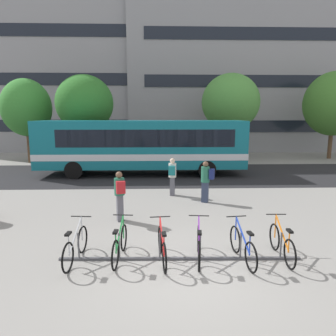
{
  "coord_description": "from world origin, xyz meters",
  "views": [
    {
      "loc": [
        -0.65,
        -6.55,
        3.53
      ],
      "look_at": [
        -0.3,
        5.33,
        1.45
      ],
      "focal_mm": 32.57,
      "sensor_mm": 36.0,
      "label": 1
    }
  ],
  "objects_px": {
    "parked_bicycle_blue_4": "(243,246)",
    "street_tree_2": "(26,108)",
    "parked_bicycle_silver_0": "(76,247)",
    "commuter_red_pack_0": "(120,193)",
    "street_tree_1": "(334,104)",
    "street_tree_3": "(231,102)",
    "commuter_teal_pack_2": "(172,174)",
    "parked_bicycle_red_2": "(162,247)",
    "street_tree_0": "(85,103)",
    "parked_bicycle_purple_3": "(199,246)",
    "commuter_navy_pack_1": "(206,179)",
    "city_bus": "(141,145)",
    "parked_bicycle_orange_5": "(282,244)",
    "parked_bicycle_green_1": "(120,245)"
  },
  "relations": [
    {
      "from": "parked_bicycle_silver_0",
      "to": "parked_bicycle_blue_4",
      "type": "height_order",
      "value": "same"
    },
    {
      "from": "street_tree_0",
      "to": "street_tree_3",
      "type": "bearing_deg",
      "value": 13.61
    },
    {
      "from": "parked_bicycle_blue_4",
      "to": "street_tree_3",
      "type": "bearing_deg",
      "value": -18.01
    },
    {
      "from": "parked_bicycle_red_2",
      "to": "street_tree_0",
      "type": "relative_size",
      "value": 0.27
    },
    {
      "from": "parked_bicycle_green_1",
      "to": "street_tree_2",
      "type": "bearing_deg",
      "value": 33.33
    },
    {
      "from": "parked_bicycle_silver_0",
      "to": "parked_bicycle_red_2",
      "type": "xyz_separation_m",
      "value": [
        2.1,
        -0.09,
        0.0
      ]
    },
    {
      "from": "commuter_navy_pack_1",
      "to": "street_tree_0",
      "type": "xyz_separation_m",
      "value": [
        -7.03,
        9.67,
        3.34
      ]
    },
    {
      "from": "commuter_red_pack_0",
      "to": "commuter_navy_pack_1",
      "type": "distance_m",
      "value": 3.87
    },
    {
      "from": "parked_bicycle_silver_0",
      "to": "parked_bicycle_blue_4",
      "type": "relative_size",
      "value": 1.0
    },
    {
      "from": "parked_bicycle_purple_3",
      "to": "street_tree_1",
      "type": "distance_m",
      "value": 22.09
    },
    {
      "from": "parked_bicycle_silver_0",
      "to": "commuter_teal_pack_2",
      "type": "xyz_separation_m",
      "value": [
        2.61,
        6.12,
        0.57
      ]
    },
    {
      "from": "parked_bicycle_green_1",
      "to": "street_tree_0",
      "type": "distance_m",
      "value": 15.67
    },
    {
      "from": "parked_bicycle_purple_3",
      "to": "parked_bicycle_blue_4",
      "type": "height_order",
      "value": "same"
    },
    {
      "from": "parked_bicycle_green_1",
      "to": "parked_bicycle_orange_5",
      "type": "distance_m",
      "value": 4.01
    },
    {
      "from": "parked_bicycle_blue_4",
      "to": "parked_bicycle_green_1",
      "type": "bearing_deg",
      "value": 80.1
    },
    {
      "from": "city_bus",
      "to": "street_tree_1",
      "type": "distance_m",
      "value": 16.57
    },
    {
      "from": "street_tree_1",
      "to": "street_tree_0",
      "type": "bearing_deg",
      "value": -171.94
    },
    {
      "from": "parked_bicycle_green_1",
      "to": "street_tree_0",
      "type": "relative_size",
      "value": 0.28
    },
    {
      "from": "commuter_navy_pack_1",
      "to": "parked_bicycle_blue_4",
      "type": "bearing_deg",
      "value": 112.7
    },
    {
      "from": "parked_bicycle_orange_5",
      "to": "street_tree_2",
      "type": "xyz_separation_m",
      "value": [
        -12.68,
        15.88,
        3.65
      ]
    },
    {
      "from": "commuter_teal_pack_2",
      "to": "street_tree_3",
      "type": "relative_size",
      "value": 0.25
    },
    {
      "from": "parked_bicycle_red_2",
      "to": "street_tree_3",
      "type": "bearing_deg",
      "value": -23.21
    },
    {
      "from": "parked_bicycle_purple_3",
      "to": "parked_bicycle_blue_4",
      "type": "xyz_separation_m",
      "value": [
        1.06,
        -0.08,
        0.0
      ]
    },
    {
      "from": "parked_bicycle_blue_4",
      "to": "street_tree_2",
      "type": "height_order",
      "value": "street_tree_2"
    },
    {
      "from": "commuter_teal_pack_2",
      "to": "street_tree_1",
      "type": "height_order",
      "value": "street_tree_1"
    },
    {
      "from": "parked_bicycle_purple_3",
      "to": "street_tree_2",
      "type": "relative_size",
      "value": 0.28
    },
    {
      "from": "city_bus",
      "to": "street_tree_2",
      "type": "height_order",
      "value": "street_tree_2"
    },
    {
      "from": "parked_bicycle_orange_5",
      "to": "street_tree_1",
      "type": "xyz_separation_m",
      "value": [
        10.93,
        17.36,
        4.01
      ]
    },
    {
      "from": "parked_bicycle_silver_0",
      "to": "parked_bicycle_green_1",
      "type": "height_order",
      "value": "same"
    },
    {
      "from": "parked_bicycle_silver_0",
      "to": "commuter_red_pack_0",
      "type": "height_order",
      "value": "commuter_red_pack_0"
    },
    {
      "from": "parked_bicycle_orange_5",
      "to": "commuter_red_pack_0",
      "type": "distance_m",
      "value": 5.22
    },
    {
      "from": "street_tree_1",
      "to": "street_tree_3",
      "type": "height_order",
      "value": "street_tree_1"
    },
    {
      "from": "commuter_navy_pack_1",
      "to": "parked_bicycle_purple_3",
      "type": "bearing_deg",
      "value": 100.81
    },
    {
      "from": "commuter_navy_pack_1",
      "to": "street_tree_0",
      "type": "height_order",
      "value": "street_tree_0"
    },
    {
      "from": "commuter_teal_pack_2",
      "to": "street_tree_0",
      "type": "relative_size",
      "value": 0.27
    },
    {
      "from": "parked_bicycle_red_2",
      "to": "parked_bicycle_purple_3",
      "type": "bearing_deg",
      "value": -91.55
    },
    {
      "from": "city_bus",
      "to": "parked_bicycle_purple_3",
      "type": "height_order",
      "value": "city_bus"
    },
    {
      "from": "city_bus",
      "to": "commuter_red_pack_0",
      "type": "xyz_separation_m",
      "value": [
        -0.23,
        -8.09,
        -0.79
      ]
    },
    {
      "from": "city_bus",
      "to": "parked_bicycle_blue_4",
      "type": "relative_size",
      "value": 7.0
    },
    {
      "from": "parked_bicycle_blue_4",
      "to": "commuter_teal_pack_2",
      "type": "xyz_separation_m",
      "value": [
        -1.44,
        6.22,
        0.57
      ]
    },
    {
      "from": "commuter_teal_pack_2",
      "to": "commuter_red_pack_0",
      "type": "bearing_deg",
      "value": 157.23
    },
    {
      "from": "city_bus",
      "to": "street_tree_1",
      "type": "height_order",
      "value": "street_tree_1"
    },
    {
      "from": "commuter_teal_pack_2",
      "to": "parked_bicycle_blue_4",
      "type": "bearing_deg",
      "value": -159.66
    },
    {
      "from": "street_tree_1",
      "to": "street_tree_3",
      "type": "distance_m",
      "value": 8.31
    },
    {
      "from": "parked_bicycle_silver_0",
      "to": "parked_bicycle_purple_3",
      "type": "height_order",
      "value": "same"
    },
    {
      "from": "commuter_red_pack_0",
      "to": "commuter_teal_pack_2",
      "type": "distance_m",
      "value": 3.77
    },
    {
      "from": "parked_bicycle_silver_0",
      "to": "commuter_navy_pack_1",
      "type": "height_order",
      "value": "commuter_navy_pack_1"
    },
    {
      "from": "street_tree_0",
      "to": "street_tree_1",
      "type": "xyz_separation_m",
      "value": [
        19.09,
        2.7,
        0.08
      ]
    },
    {
      "from": "parked_bicycle_orange_5",
      "to": "street_tree_2",
      "type": "bearing_deg",
      "value": 40.0
    },
    {
      "from": "parked_bicycle_purple_3",
      "to": "commuter_teal_pack_2",
      "type": "distance_m",
      "value": 6.18
    }
  ]
}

